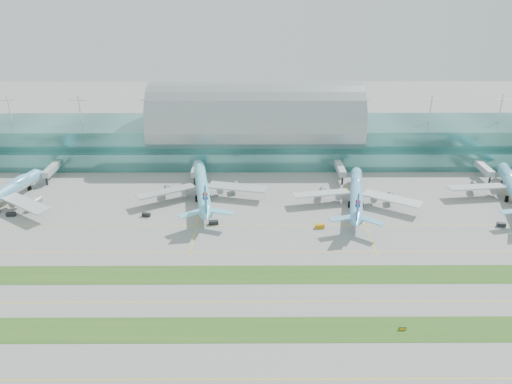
{
  "coord_description": "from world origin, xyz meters",
  "views": [
    {
      "loc": [
        -0.93,
        -148.85,
        98.4
      ],
      "look_at": [
        0.0,
        55.0,
        9.0
      ],
      "focal_mm": 35.0,
      "sensor_mm": 36.0,
      "label": 1
    }
  ],
  "objects_px": {
    "airliner_b": "(202,186)",
    "airliner_c": "(356,193)",
    "taxiway_sign_east": "(402,329)",
    "terminal": "(255,133)"
  },
  "relations": [
    {
      "from": "airliner_c",
      "to": "taxiway_sign_east",
      "type": "bearing_deg",
      "value": -80.92
    },
    {
      "from": "airliner_b",
      "to": "airliner_c",
      "type": "bearing_deg",
      "value": -14.62
    },
    {
      "from": "terminal",
      "to": "airliner_b",
      "type": "distance_m",
      "value": 65.58
    },
    {
      "from": "airliner_c",
      "to": "taxiway_sign_east",
      "type": "xyz_separation_m",
      "value": [
        -2.71,
        -89.71,
        -5.21
      ]
    },
    {
      "from": "terminal",
      "to": "airliner_c",
      "type": "distance_m",
      "value": 82.33
    },
    {
      "from": "terminal",
      "to": "airliner_c",
      "type": "bearing_deg",
      "value": -55.48
    },
    {
      "from": "airliner_c",
      "to": "taxiway_sign_east",
      "type": "relative_size",
      "value": 28.78
    },
    {
      "from": "taxiway_sign_east",
      "to": "airliner_b",
      "type": "bearing_deg",
      "value": 124.63
    },
    {
      "from": "airliner_b",
      "to": "taxiway_sign_east",
      "type": "relative_size",
      "value": 30.35
    },
    {
      "from": "airliner_b",
      "to": "taxiway_sign_east",
      "type": "distance_m",
      "value": 119.6
    }
  ]
}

